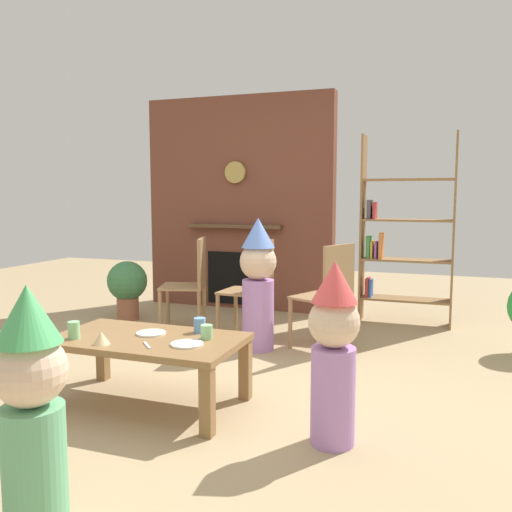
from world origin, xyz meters
TOP-DOWN VIEW (x-y plane):
  - ground_plane at (0.00, 0.00)m, footprint 12.00×12.00m
  - brick_fireplace_feature at (-0.84, 2.60)m, footprint 2.20×0.28m
  - bookshelf at (0.97, 2.40)m, footprint 0.90×0.28m
  - coffee_table at (-0.30, -0.33)m, footprint 1.17×0.67m
  - paper_cup_near_left at (-0.70, -0.51)m, footprint 0.07×0.07m
  - paper_cup_near_right at (-0.05, -0.12)m, footprint 0.08×0.08m
  - paper_cup_center at (0.06, -0.25)m, footprint 0.07×0.07m
  - paper_plate_front at (0.01, -0.41)m, footprint 0.19×0.19m
  - paper_plate_rear at (-0.32, -0.26)m, footprint 0.18×0.18m
  - birthday_cake_slice at (-0.47, -0.56)m, footprint 0.10×0.10m
  - table_fork at (-0.20, -0.50)m, footprint 0.11×0.12m
  - child_with_cone_hat at (-0.00, -1.64)m, footprint 0.27×0.27m
  - child_in_pink at (0.89, -0.47)m, footprint 0.27×0.27m
  - child_by_the_chairs at (-0.06, 1.03)m, footprint 0.31×0.31m
  - dining_chair_left at (-0.83, 1.36)m, footprint 0.50×0.50m
  - dining_chair_middle at (-0.18, 1.27)m, footprint 0.43×0.43m
  - dining_chair_right at (0.51, 1.20)m, footprint 0.53×0.53m
  - potted_plant_short at (-1.71, 1.60)m, footprint 0.41×0.41m

SIDE VIEW (x-z plane):
  - ground_plane at x=0.00m, z-range 0.00..0.00m
  - coffee_table at x=-0.30m, z-range 0.15..0.58m
  - potted_plant_short at x=-1.71m, z-range 0.06..0.68m
  - table_fork at x=-0.20m, z-range 0.43..0.43m
  - paper_plate_front at x=0.01m, z-range 0.43..0.44m
  - paper_plate_rear at x=-0.32m, z-range 0.43..0.44m
  - birthday_cake_slice at x=-0.47m, z-range 0.43..0.51m
  - paper_cup_center at x=0.06m, z-range 0.43..0.52m
  - paper_cup_near_right at x=-0.05m, z-range 0.43..0.52m
  - paper_cup_near_left at x=-0.70m, z-range 0.43..0.53m
  - dining_chair_left at x=-0.83m, z-range 0.06..0.96m
  - dining_chair_middle at x=-0.18m, z-range 0.06..0.96m
  - dining_chair_right at x=0.51m, z-range 0.06..0.96m
  - child_in_pink at x=0.89m, z-range 0.03..1.00m
  - child_with_cone_hat at x=0.00m, z-range 0.03..1.01m
  - child_by_the_chairs at x=-0.06m, z-range 0.03..1.15m
  - bookshelf at x=0.97m, z-range -0.07..1.83m
  - brick_fireplace_feature at x=-0.84m, z-range -0.01..2.39m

